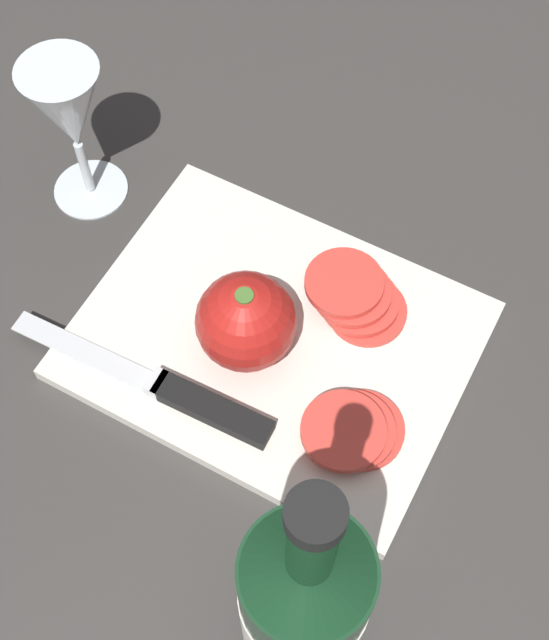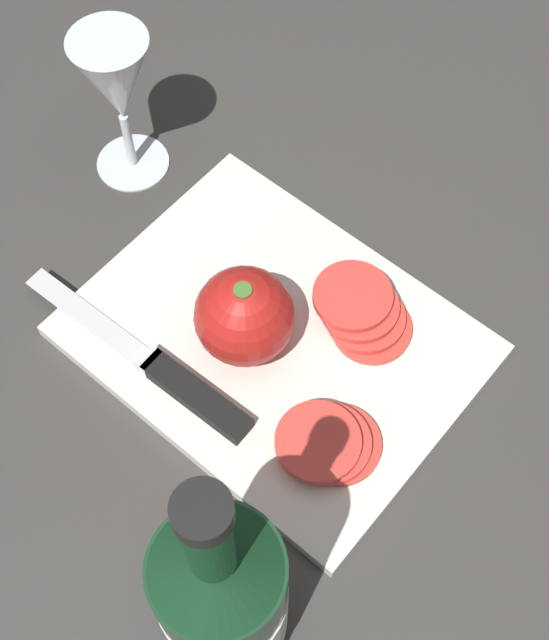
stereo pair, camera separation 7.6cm
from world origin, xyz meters
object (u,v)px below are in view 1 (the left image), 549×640
knife (190,399)px  tomato_slice_stack_far (356,297)px  whole_tomato (246,322)px  wine_bottle (303,605)px  tomato_slice_stack_near (353,430)px  wine_glass (69,115)px

knife → tomato_slice_stack_far: size_ratio=2.59×
whole_tomato → tomato_slice_stack_far: 0.11m
wine_bottle → tomato_slice_stack_far: (0.09, -0.27, -0.08)m
knife → whole_tomato: bearing=-104.2°
whole_tomato → tomato_slice_stack_near: (-0.12, 0.03, -0.03)m
knife → tomato_slice_stack_near: bearing=-165.7°
knife → tomato_slice_stack_far: 0.17m
wine_bottle → whole_tomato: wine_bottle is taller
wine_bottle → tomato_slice_stack_near: bearing=-77.9°
knife → tomato_slice_stack_near: 0.14m
whole_tomato → tomato_slice_stack_far: whole_tomato is taller
knife → tomato_slice_stack_far: bearing=-119.7°
tomato_slice_stack_far → wine_glass: bearing=-0.5°
whole_tomato → tomato_slice_stack_far: (-0.07, -0.08, -0.03)m
wine_glass → whole_tomato: 0.25m
wine_bottle → knife: (0.17, -0.12, -0.09)m
wine_bottle → tomato_slice_stack_far: size_ratio=3.28×
tomato_slice_stack_far → wine_bottle: bearing=107.7°
wine_bottle → knife: bearing=-35.9°
knife → tomato_slice_stack_near: (-0.13, -0.04, 0.00)m
whole_tomato → knife: bearing=77.6°
whole_tomato → tomato_slice_stack_near: whole_tomato is taller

